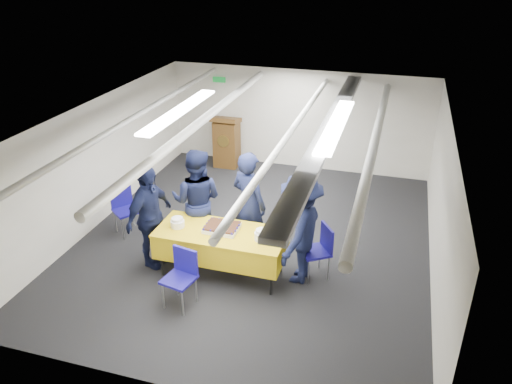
# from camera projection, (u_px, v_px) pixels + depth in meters

# --- Properties ---
(ground) EXTENTS (7.00, 7.00, 0.00)m
(ground) POSITION_uv_depth(u_px,v_px,m) (255.00, 239.00, 8.94)
(ground) COLOR black
(ground) RESTS_ON ground
(room_shell) EXTENTS (6.00, 7.00, 2.30)m
(room_shell) POSITION_uv_depth(u_px,v_px,m) (267.00, 137.00, 8.47)
(room_shell) COLOR silver
(room_shell) RESTS_ON ground
(serving_table) EXTENTS (2.02, 0.87, 0.77)m
(serving_table) POSITION_uv_depth(u_px,v_px,m) (221.00, 243.00, 7.77)
(serving_table) COLOR black
(serving_table) RESTS_ON ground
(sheet_cake) EXTENTS (0.53, 0.41, 0.09)m
(sheet_cake) POSITION_uv_depth(u_px,v_px,m) (222.00, 227.00, 7.70)
(sheet_cake) COLOR white
(sheet_cake) RESTS_ON serving_table
(plate_stack_left) EXTENTS (0.22, 0.22, 0.16)m
(plate_stack_left) POSITION_uv_depth(u_px,v_px,m) (178.00, 223.00, 7.78)
(plate_stack_left) COLOR white
(plate_stack_left) RESTS_ON serving_table
(plate_stack_right) EXTENTS (0.22, 0.22, 0.17)m
(plate_stack_right) POSITION_uv_depth(u_px,v_px,m) (262.00, 235.00, 7.43)
(plate_stack_right) COLOR white
(plate_stack_right) RESTS_ON serving_table
(podium) EXTENTS (0.62, 0.53, 1.25)m
(podium) POSITION_uv_depth(u_px,v_px,m) (227.00, 141.00, 11.70)
(podium) COLOR brown
(podium) RESTS_ON ground
(chair_near) EXTENTS (0.50, 0.50, 0.87)m
(chair_near) POSITION_uv_depth(u_px,v_px,m) (182.00, 272.00, 7.13)
(chair_near) COLOR gray
(chair_near) RESTS_ON ground
(chair_right) EXTENTS (0.58, 0.58, 0.87)m
(chair_right) POSITION_uv_depth(u_px,v_px,m) (320.00, 246.00, 7.74)
(chair_right) COLOR gray
(chair_right) RESTS_ON ground
(chair_left) EXTENTS (0.59, 0.59, 0.87)m
(chair_left) POSITION_uv_depth(u_px,v_px,m) (124.00, 205.00, 8.98)
(chair_left) COLOR gray
(chair_left) RESTS_ON ground
(sailor_a) EXTENTS (0.79, 0.67, 1.83)m
(sailor_a) POSITION_uv_depth(u_px,v_px,m) (249.00, 204.00, 8.19)
(sailor_a) COLOR black
(sailor_a) RESTS_ON ground
(sailor_b) EXTENTS (0.95, 0.78, 1.82)m
(sailor_b) POSITION_uv_depth(u_px,v_px,m) (197.00, 201.00, 8.31)
(sailor_b) COLOR black
(sailor_b) RESTS_ON ground
(sailor_c) EXTENTS (0.63, 1.08, 1.73)m
(sailor_c) POSITION_uv_depth(u_px,v_px,m) (150.00, 217.00, 7.89)
(sailor_c) COLOR black
(sailor_c) RESTS_ON ground
(sailor_d) EXTENTS (0.83, 1.24, 1.78)m
(sailor_d) POSITION_uv_depth(u_px,v_px,m) (300.00, 229.00, 7.51)
(sailor_d) COLOR black
(sailor_d) RESTS_ON ground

